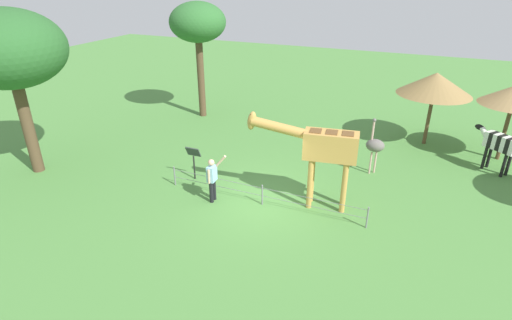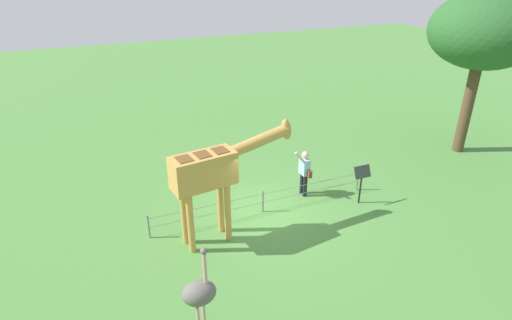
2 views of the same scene
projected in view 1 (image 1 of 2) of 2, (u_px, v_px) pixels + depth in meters
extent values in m
plane|color=#4C843D|center=(265.00, 201.00, 14.01)|extent=(60.00, 60.00, 0.00)
cylinder|color=#C69347|center=(310.00, 184.00, 13.27)|extent=(0.18, 0.18, 1.78)
cylinder|color=#C69347|center=(312.00, 178.00, 13.65)|extent=(0.18, 0.18, 1.78)
cylinder|color=#C69347|center=(344.00, 188.00, 13.01)|extent=(0.18, 0.18, 1.78)
cylinder|color=#C69347|center=(345.00, 182.00, 13.40)|extent=(0.18, 0.18, 1.78)
cube|color=#C69347|center=(331.00, 146.00, 12.76)|extent=(1.78, 0.94, 0.90)
cube|color=brown|center=(316.00, 131.00, 12.67)|extent=(0.42, 0.49, 0.02)
cube|color=brown|center=(332.00, 132.00, 12.56)|extent=(0.42, 0.49, 0.02)
cube|color=brown|center=(348.00, 134.00, 12.44)|extent=(0.42, 0.49, 0.02)
cylinder|color=#C69347|center=(282.00, 128.00, 12.93)|extent=(2.07, 0.62, 0.65)
ellipsoid|color=#C69347|center=(252.00, 121.00, 13.09)|extent=(0.42, 0.31, 0.68)
cylinder|color=brown|center=(251.00, 116.00, 12.96)|extent=(0.05, 0.05, 0.14)
cylinder|color=brown|center=(253.00, 115.00, 13.06)|extent=(0.05, 0.05, 0.14)
cylinder|color=black|center=(214.00, 189.00, 13.95)|extent=(0.14, 0.14, 0.78)
cylinder|color=black|center=(211.00, 192.00, 13.78)|extent=(0.14, 0.14, 0.78)
cube|color=#8CBFE0|center=(212.00, 174.00, 13.57)|extent=(0.25, 0.37, 0.55)
sphere|color=#D8AD8C|center=(211.00, 163.00, 13.40)|extent=(0.22, 0.22, 0.22)
cylinder|color=#D8AD8C|center=(221.00, 161.00, 13.43)|extent=(0.41, 0.10, 0.48)
cylinder|color=#D8AD8C|center=(209.00, 177.00, 13.39)|extent=(0.08, 0.08, 0.50)
cube|color=brown|center=(214.00, 175.00, 13.85)|extent=(0.13, 0.20, 0.24)
cylinder|color=black|center=(484.00, 158.00, 16.07)|extent=(0.12, 0.12, 0.95)
cylinder|color=black|center=(489.00, 156.00, 16.19)|extent=(0.12, 0.12, 0.95)
cylinder|color=black|center=(504.00, 166.00, 15.43)|extent=(0.12, 0.12, 0.95)
cylinder|color=black|center=(508.00, 164.00, 15.55)|extent=(0.12, 0.12, 0.95)
cube|color=black|center=(510.00, 146.00, 15.20)|extent=(0.41, 0.45, 0.60)
cube|color=silver|center=(506.00, 144.00, 15.34)|extent=(0.41, 0.45, 0.60)
cube|color=black|center=(501.00, 143.00, 15.48)|extent=(0.41, 0.45, 0.60)
cube|color=silver|center=(497.00, 141.00, 15.61)|extent=(0.41, 0.45, 0.60)
cube|color=black|center=(493.00, 140.00, 15.75)|extent=(0.41, 0.45, 0.60)
cube|color=silver|center=(489.00, 138.00, 15.89)|extent=(0.41, 0.45, 0.60)
cylinder|color=silver|center=(484.00, 133.00, 16.01)|extent=(0.47, 0.44, 0.47)
ellipsoid|color=black|center=(480.00, 127.00, 16.15)|extent=(0.42, 0.39, 0.22)
cylinder|color=#CC9E93|center=(370.00, 163.00, 15.69)|extent=(0.07, 0.07, 0.90)
cylinder|color=#CC9E93|center=(375.00, 162.00, 15.77)|extent=(0.07, 0.07, 0.90)
ellipsoid|color=#66605B|center=(375.00, 145.00, 15.42)|extent=(0.70, 0.56, 0.49)
cylinder|color=#CC9E93|center=(373.00, 131.00, 15.23)|extent=(0.08, 0.08, 0.80)
sphere|color=#66605B|center=(374.00, 120.00, 15.04)|extent=(0.14, 0.14, 0.14)
cylinder|color=brown|center=(504.00, 132.00, 16.59)|extent=(0.16, 0.16, 2.39)
cylinder|color=brown|center=(428.00, 119.00, 18.12)|extent=(0.16, 0.16, 2.32)
cone|color=olive|center=(435.00, 84.00, 17.41)|extent=(3.16, 3.16, 0.96)
cylinder|color=brown|center=(201.00, 79.00, 21.28)|extent=(0.37, 0.37, 4.04)
ellipsoid|color=#2D662D|center=(198.00, 22.00, 20.05)|extent=(2.83, 2.83, 1.98)
cylinder|color=brown|center=(28.00, 128.00, 15.37)|extent=(0.43, 0.43, 3.58)
ellipsoid|color=#285B28|center=(8.00, 49.00, 14.09)|extent=(3.97, 3.97, 2.78)
cylinder|color=black|center=(194.00, 168.00, 15.28)|extent=(0.06, 0.06, 0.95)
cube|color=#333D38|center=(193.00, 152.00, 15.00)|extent=(0.56, 0.21, 0.38)
cylinder|color=slate|center=(367.00, 218.00, 12.40)|extent=(0.05, 0.05, 0.75)
cylinder|color=slate|center=(262.00, 195.00, 13.64)|extent=(0.05, 0.05, 0.75)
cylinder|color=slate|center=(175.00, 176.00, 14.88)|extent=(0.05, 0.05, 0.75)
cube|color=slate|center=(262.00, 188.00, 13.53)|extent=(7.00, 0.01, 0.01)
cube|color=slate|center=(262.00, 196.00, 13.66)|extent=(7.00, 0.01, 0.01)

